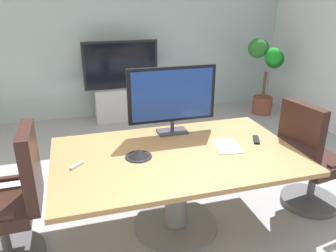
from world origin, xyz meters
name	(u,v)px	position (x,y,z in m)	size (l,w,h in m)	color
ground_plane	(171,224)	(0.00, 0.00, 0.00)	(7.50, 7.50, 0.00)	#99999E
wall_back_glass_partition	(115,35)	(0.00, 3.25, 1.35)	(6.08, 0.10, 2.70)	#9EB2B7
conference_table	(176,171)	(0.03, -0.02, 0.56)	(2.03, 1.25, 0.73)	olive
office_chair_left	(13,209)	(-1.27, -0.04, 0.46)	(0.60, 0.57, 1.09)	#4C4C51
office_chair_right	(309,165)	(1.34, -0.09, 0.46)	(0.63, 0.61, 1.09)	#4C4C51
tv_monitor	(172,96)	(0.13, 0.43, 1.09)	(0.84, 0.18, 0.64)	#333338
wall_display_unit	(122,94)	(0.02, 2.89, 0.44)	(1.20, 0.36, 1.31)	#B7BABC
potted_plant	(266,67)	(2.42, 2.48, 0.83)	(0.68, 0.64, 1.32)	brown
conference_phone	(139,154)	(-0.28, 0.00, 0.77)	(0.22, 0.22, 0.07)	black
remote_control	(256,140)	(0.81, 0.02, 0.74)	(0.05, 0.17, 0.02)	black
whiteboard_marker	(77,165)	(-0.77, -0.03, 0.74)	(0.13, 0.02, 0.02)	silver
paper_notepad	(227,146)	(0.50, -0.02, 0.74)	(0.21, 0.30, 0.01)	white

